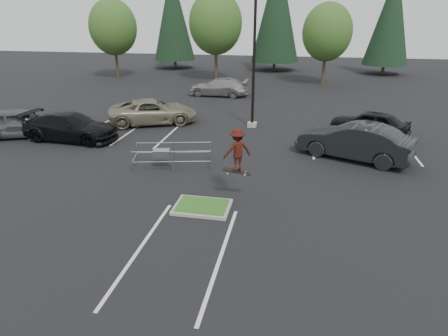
% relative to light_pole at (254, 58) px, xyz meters
% --- Properties ---
extents(ground, '(120.00, 120.00, 0.00)m').
position_rel_light_pole_xyz_m(ground, '(-0.50, -12.00, -4.56)').
color(ground, black).
rests_on(ground, ground).
extents(grass_median, '(2.20, 1.60, 0.16)m').
position_rel_light_pole_xyz_m(grass_median, '(-0.50, -12.00, -4.48)').
color(grass_median, gray).
rests_on(grass_median, ground).
extents(stall_lines, '(22.62, 17.60, 0.01)m').
position_rel_light_pole_xyz_m(stall_lines, '(-1.85, -5.98, -4.56)').
color(stall_lines, silver).
rests_on(stall_lines, ground).
extents(light_pole, '(0.70, 0.60, 10.12)m').
position_rel_light_pole_xyz_m(light_pole, '(0.00, 0.00, 0.00)').
color(light_pole, gray).
rests_on(light_pole, ground).
extents(decid_a, '(5.44, 5.44, 8.91)m').
position_rel_light_pole_xyz_m(decid_a, '(-18.51, 18.03, 1.02)').
color(decid_a, '#38281C').
rests_on(decid_a, ground).
extents(decid_b, '(5.89, 5.89, 9.64)m').
position_rel_light_pole_xyz_m(decid_b, '(-6.51, 18.53, 1.48)').
color(decid_b, '#38281C').
rests_on(decid_b, ground).
extents(decid_c, '(5.12, 5.12, 8.38)m').
position_rel_light_pole_xyz_m(decid_c, '(5.49, 17.83, 0.69)').
color(decid_c, '#38281C').
rests_on(decid_c, ground).
extents(conif_a, '(5.72, 5.72, 13.00)m').
position_rel_light_pole_xyz_m(conif_a, '(-14.50, 28.00, 2.54)').
color(conif_a, '#38281C').
rests_on(conif_a, ground).
extents(conif_b, '(6.38, 6.38, 14.50)m').
position_rel_light_pole_xyz_m(conif_b, '(-0.50, 28.50, 3.29)').
color(conif_b, '#38281C').
rests_on(conif_b, ground).
extents(conif_c, '(5.50, 5.50, 12.50)m').
position_rel_light_pole_xyz_m(conif_c, '(13.50, 27.50, 2.29)').
color(conif_c, '#38281C').
rests_on(conif_c, ground).
extents(cart_corral, '(4.09, 2.23, 1.10)m').
position_rel_light_pole_xyz_m(cart_corral, '(-3.43, -8.10, -3.87)').
color(cart_corral, gray).
rests_on(cart_corral, ground).
extents(skateboarder, '(1.30, 1.14, 1.92)m').
position_rel_light_pole_xyz_m(skateboarder, '(0.70, -11.00, -2.37)').
color(skateboarder, black).
rests_on(skateboarder, ground).
extents(car_l_tan, '(6.67, 4.98, 1.68)m').
position_rel_light_pole_xyz_m(car_l_tan, '(-7.00, -0.50, -3.72)').
color(car_l_tan, gray).
rests_on(car_l_tan, ground).
extents(car_l_black, '(5.88, 2.62, 1.68)m').
position_rel_light_pole_xyz_m(car_l_black, '(-10.50, -5.00, -3.72)').
color(car_l_black, black).
rests_on(car_l_black, ground).
extents(car_l_grey, '(5.62, 3.85, 1.78)m').
position_rel_light_pole_xyz_m(car_l_grey, '(-14.00, -5.00, -3.67)').
color(car_l_grey, '#4D5155').
rests_on(car_l_grey, ground).
extents(car_r_charc, '(6.14, 4.10, 1.91)m').
position_rel_light_pole_xyz_m(car_r_charc, '(6.00, -5.00, -3.60)').
color(car_r_charc, black).
rests_on(car_r_charc, ground).
extents(car_r_black, '(5.15, 3.66, 1.63)m').
position_rel_light_pole_xyz_m(car_r_black, '(7.50, -0.69, -3.75)').
color(car_r_black, black).
rests_on(car_r_black, ground).
extents(car_far_silver, '(5.67, 2.45, 1.62)m').
position_rel_light_pole_xyz_m(car_far_silver, '(-4.40, 10.00, -3.75)').
color(car_far_silver, '#9C9B97').
rests_on(car_far_silver, ground).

